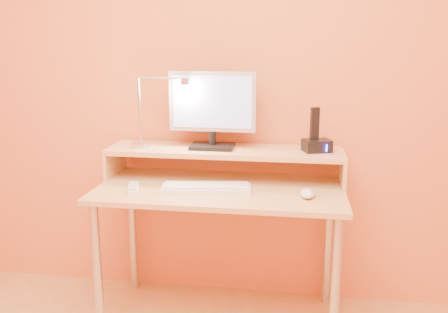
% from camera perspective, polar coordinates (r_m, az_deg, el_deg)
% --- Properties ---
extents(wall_back, '(3.00, 0.04, 2.50)m').
position_cam_1_polar(wall_back, '(2.55, 0.67, 9.93)').
color(wall_back, '#D97646').
rests_on(wall_back, floor).
extents(desk_leg_fl, '(0.04, 0.04, 0.69)m').
position_cam_1_polar(desk_leg_fl, '(2.40, -14.89, -13.26)').
color(desk_leg_fl, silver).
rests_on(desk_leg_fl, floor).
extents(desk_leg_fr, '(0.04, 0.04, 0.69)m').
position_cam_1_polar(desk_leg_fr, '(2.23, 13.12, -15.28)').
color(desk_leg_fr, silver).
rests_on(desk_leg_fr, floor).
extents(desk_leg_bl, '(0.04, 0.04, 0.69)m').
position_cam_1_polar(desk_leg_bl, '(2.82, -10.86, -8.87)').
color(desk_leg_bl, silver).
rests_on(desk_leg_bl, floor).
extents(desk_leg_br, '(0.04, 0.04, 0.69)m').
position_cam_1_polar(desk_leg_br, '(2.68, 12.32, -10.16)').
color(desk_leg_br, silver).
rests_on(desk_leg_br, floor).
extents(desk_lower, '(1.20, 0.60, 0.02)m').
position_cam_1_polar(desk_lower, '(2.34, -0.45, -3.95)').
color(desk_lower, '#E9B26D').
rests_on(desk_lower, floor).
extents(shelf_riser_left, '(0.02, 0.30, 0.14)m').
position_cam_1_polar(shelf_riser_left, '(2.61, -12.85, -0.62)').
color(shelf_riser_left, '#E9B26D').
rests_on(shelf_riser_left, desk_lower).
extents(shelf_riser_right, '(0.02, 0.30, 0.14)m').
position_cam_1_polar(shelf_riser_right, '(2.44, 13.93, -1.62)').
color(shelf_riser_right, '#E9B26D').
rests_on(shelf_riser_right, desk_lower).
extents(desk_shelf, '(1.20, 0.30, 0.02)m').
position_cam_1_polar(desk_shelf, '(2.44, 0.10, 0.68)').
color(desk_shelf, '#E9B26D').
rests_on(desk_shelf, desk_lower).
extents(monitor_foot, '(0.22, 0.16, 0.02)m').
position_cam_1_polar(monitor_foot, '(2.44, -1.40, 1.22)').
color(monitor_foot, black).
rests_on(monitor_foot, desk_shelf).
extents(monitor_neck, '(0.04, 0.04, 0.07)m').
position_cam_1_polar(monitor_neck, '(2.44, -1.40, 2.23)').
color(monitor_neck, black).
rests_on(monitor_neck, monitor_foot).
extents(monitor_panel, '(0.44, 0.04, 0.30)m').
position_cam_1_polar(monitor_panel, '(2.42, -1.39, 6.59)').
color(monitor_panel, '#B0B0B9').
rests_on(monitor_panel, monitor_neck).
extents(monitor_back, '(0.40, 0.02, 0.26)m').
position_cam_1_polar(monitor_back, '(2.44, -1.29, 6.65)').
color(monitor_back, black).
rests_on(monitor_back, monitor_panel).
extents(monitor_screen, '(0.40, 0.01, 0.26)m').
position_cam_1_polar(monitor_screen, '(2.40, -1.46, 6.54)').
color(monitor_screen, '#929CD2').
rests_on(monitor_screen, monitor_panel).
extents(lamp_base, '(0.10, 0.10, 0.02)m').
position_cam_1_polar(lamp_base, '(2.51, -9.89, 1.41)').
color(lamp_base, silver).
rests_on(lamp_base, desk_shelf).
extents(lamp_post, '(0.01, 0.01, 0.33)m').
position_cam_1_polar(lamp_post, '(2.48, -10.06, 5.43)').
color(lamp_post, silver).
rests_on(lamp_post, lamp_base).
extents(lamp_arm, '(0.24, 0.01, 0.01)m').
position_cam_1_polar(lamp_arm, '(2.42, -7.49, 9.28)').
color(lamp_arm, silver).
rests_on(lamp_arm, lamp_post).
extents(lamp_head, '(0.04, 0.04, 0.03)m').
position_cam_1_polar(lamp_head, '(2.39, -4.68, 8.94)').
color(lamp_head, silver).
rests_on(lamp_head, lamp_arm).
extents(lamp_bulb, '(0.03, 0.03, 0.00)m').
position_cam_1_polar(lamp_bulb, '(2.39, -4.67, 8.55)').
color(lamp_bulb, '#FFEAC6').
rests_on(lamp_bulb, lamp_head).
extents(phone_dock, '(0.16, 0.14, 0.06)m').
position_cam_1_polar(phone_dock, '(2.41, 11.03, 1.30)').
color(phone_dock, black).
rests_on(phone_dock, desk_shelf).
extents(phone_handset, '(0.05, 0.04, 0.16)m').
position_cam_1_polar(phone_handset, '(2.39, 10.79, 3.89)').
color(phone_handset, black).
rests_on(phone_handset, phone_dock).
extents(phone_led, '(0.01, 0.00, 0.04)m').
position_cam_1_polar(phone_led, '(2.36, 12.17, 1.00)').
color(phone_led, '#2945FB').
rests_on(phone_led, phone_dock).
extents(keyboard, '(0.43, 0.19, 0.02)m').
position_cam_1_polar(keyboard, '(2.27, -2.16, -3.86)').
color(keyboard, white).
rests_on(keyboard, desk_lower).
extents(mouse, '(0.07, 0.12, 0.04)m').
position_cam_1_polar(mouse, '(2.21, 9.93, -4.34)').
color(mouse, silver).
rests_on(mouse, desk_lower).
extents(remote_control, '(0.10, 0.19, 0.02)m').
position_cam_1_polar(remote_control, '(2.32, -10.77, -3.75)').
color(remote_control, white).
rests_on(remote_control, desk_lower).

